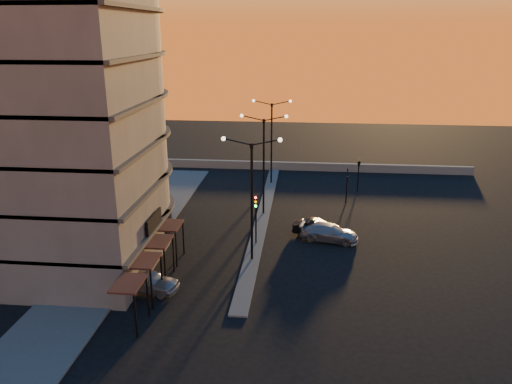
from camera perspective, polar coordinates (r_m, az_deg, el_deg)
The scene contains 14 objects.
ground at distance 38.24m, azimuth -0.47°, elevation -7.79°, with size 120.00×120.00×0.00m, color black.
sidewalk_west at distance 44.04m, azimuth -13.63°, elevation -4.64°, with size 5.00×40.00×0.12m, color #545351.
median at distance 47.37m, azimuth 0.86°, elevation -2.47°, with size 1.20×36.00×0.12m, color #545351.
parapet at distance 62.36m, azimuth 3.98°, elevation 2.97°, with size 44.00×0.50×1.00m, color slate.
building at distance 38.88m, azimuth -21.81°, elevation 9.76°, with size 14.35×17.08×25.00m.
streetlamp_near at distance 36.15m, azimuth -0.49°, elevation 0.22°, with size 4.32×0.32×9.51m.
streetlamp_mid at distance 45.73m, azimuth 0.89°, elevation 4.03°, with size 4.32×0.32×9.51m.
streetlamp_far at distance 55.46m, azimuth 1.79°, elevation 6.52°, with size 4.32×0.32×9.51m.
traffic_light_main at distance 39.73m, azimuth -0.03°, elevation -2.24°, with size 0.28×0.44×4.25m.
signal_east_a at distance 50.58m, azimuth 10.33°, elevation 0.81°, with size 0.13×0.16×3.60m.
signal_east_b at distance 54.24m, azimuth 11.69°, elevation 3.18°, with size 0.42×1.99×3.60m.
car_hatchback at distance 34.56m, azimuth -12.41°, elevation -9.82°, with size 1.78×4.42×1.51m, color #9B9FA3.
car_sedan at distance 42.81m, azimuth 6.90°, elevation -4.05°, with size 1.39×3.98×1.31m, color black.
car_wagon at distance 41.80m, azimuth 8.37°, elevation -4.61°, with size 1.96×4.83×1.40m, color #97989E.
Camera 1 is at (3.80, -34.21, 16.65)m, focal length 35.00 mm.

